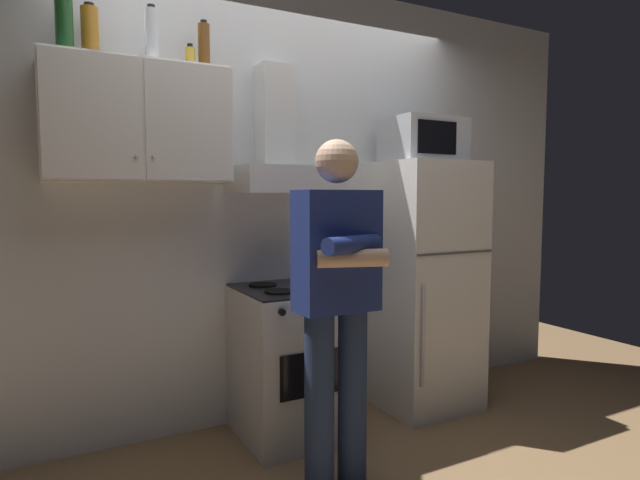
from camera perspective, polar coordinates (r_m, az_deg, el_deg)
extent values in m
plane|color=olive|center=(3.10, 0.00, -21.68)|extent=(7.00, 7.00, 0.00)
cube|color=white|center=(3.32, -4.89, 4.21)|extent=(4.80, 0.10, 2.70)
cube|color=white|center=(2.89, -19.17, 11.83)|extent=(0.90, 0.34, 0.60)
cube|color=white|center=(2.69, -23.42, 12.25)|extent=(0.43, 0.01, 0.58)
cube|color=white|center=(2.77, -13.87, 12.29)|extent=(0.43, 0.01, 0.58)
sphere|color=#B2B2B7|center=(2.68, -19.28, 8.53)|extent=(0.02, 0.02, 0.02)
sphere|color=#B2B2B7|center=(2.70, -17.58, 8.55)|extent=(0.02, 0.02, 0.02)
cube|color=silver|center=(3.13, -3.04, -13.04)|extent=(0.60, 0.60, 0.85)
cube|color=black|center=(3.02, -3.08, -5.25)|extent=(0.59, 0.59, 0.01)
cube|color=black|center=(2.86, -0.39, -14.23)|extent=(0.42, 0.01, 0.24)
cylinder|color=black|center=(2.86, -4.43, -5.58)|extent=(0.16, 0.16, 0.01)
cylinder|color=black|center=(2.97, 0.18, -5.18)|extent=(0.16, 0.16, 0.01)
cylinder|color=black|center=(3.08, -6.23, -4.86)|extent=(0.16, 0.16, 0.01)
cylinder|color=black|center=(3.18, -1.87, -4.51)|extent=(0.16, 0.16, 0.01)
cylinder|color=black|center=(2.68, -4.14, -7.80)|extent=(0.04, 0.02, 0.04)
cylinder|color=black|center=(2.73, -1.63, -7.54)|extent=(0.04, 0.02, 0.04)
cylinder|color=black|center=(2.79, 0.97, -7.25)|extent=(0.04, 0.02, 0.04)
cylinder|color=black|center=(2.86, 3.26, -6.98)|extent=(0.04, 0.02, 0.04)
cube|color=white|center=(3.05, -3.77, 6.51)|extent=(0.60, 0.44, 0.15)
cube|color=white|center=(3.21, -4.86, 13.13)|extent=(0.20, 0.16, 0.60)
cube|color=white|center=(3.54, 11.07, -4.79)|extent=(0.60, 0.60, 1.60)
cube|color=#4C4C4C|center=(3.28, 14.49, -1.37)|extent=(0.59, 0.01, 0.01)
cylinder|color=silver|center=(3.19, 11.09, -10.23)|extent=(0.02, 0.02, 0.60)
cube|color=#B7BABF|center=(3.52, 11.12, 10.53)|extent=(0.48, 0.36, 0.28)
cube|color=black|center=(3.35, 12.59, 10.79)|extent=(0.30, 0.01, 0.20)
cylinder|color=navy|center=(2.56, -0.07, -17.14)|extent=(0.14, 0.14, 0.85)
cylinder|color=navy|center=(2.65, 3.52, -16.43)|extent=(0.14, 0.14, 0.85)
cube|color=navy|center=(2.44, 1.80, -1.17)|extent=(0.38, 0.20, 0.56)
cylinder|color=navy|center=(2.31, 3.53, -0.50)|extent=(0.33, 0.17, 0.08)
cylinder|color=#DBAD89|center=(2.32, 3.52, -1.98)|extent=(0.33, 0.17, 0.08)
sphere|color=#DBAD89|center=(2.43, 1.82, 8.50)|extent=(0.20, 0.20, 0.20)
cylinder|color=#B7BABF|center=(2.96, 0.18, -4.02)|extent=(0.22, 0.22, 0.11)
cylinder|color=black|center=(2.90, -2.13, -3.46)|extent=(0.05, 0.01, 0.01)
cylinder|color=black|center=(3.02, 2.40, -3.12)|extent=(0.05, 0.01, 0.01)
cylinder|color=#B7721E|center=(2.99, -23.64, 19.78)|extent=(0.08, 0.08, 0.25)
cylinder|color=black|center=(3.03, -23.73, 22.25)|extent=(0.05, 0.05, 0.02)
cylinder|color=#19471E|center=(2.93, -25.98, 20.83)|extent=(0.08, 0.08, 0.33)
cylinder|color=silver|center=(2.97, -17.74, 20.24)|extent=(0.07, 0.07, 0.27)
cylinder|color=black|center=(3.01, -17.82, 22.89)|extent=(0.04, 0.04, 0.02)
cylinder|color=brown|center=(3.07, -12.44, 19.64)|extent=(0.06, 0.06, 0.25)
cylinder|color=black|center=(3.10, -12.49, 22.03)|extent=(0.03, 0.03, 0.02)
cylinder|color=gold|center=(3.03, -13.88, 18.49)|extent=(0.05, 0.05, 0.11)
cylinder|color=black|center=(3.05, -13.90, 19.72)|extent=(0.03, 0.03, 0.02)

